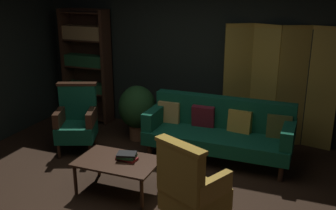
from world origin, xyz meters
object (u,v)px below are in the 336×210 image
potted_plant (137,109)px  book_red_leather (127,159)px  folding_screen (278,84)px  armchair_wing_left (77,120)px  armchair_gilt_accent (191,188)px  book_black_cloth (127,154)px  coffee_table (118,164)px  velvet_couch (219,129)px  book_green_cloth (127,156)px  bookshelf (87,62)px

potted_plant → book_red_leather: 1.68m
folding_screen → armchair_wing_left: size_ratio=1.83×
armchair_gilt_accent → book_black_cloth: bearing=154.1°
coffee_table → book_black_cloth: bearing=33.1°
armchair_wing_left → book_red_leather: armchair_wing_left is taller
velvet_couch → book_red_leather: (-0.82, -1.36, -0.02)m
velvet_couch → book_green_cloth: velvet_couch is taller
velvet_couch → book_green_cloth: size_ratio=9.77×
book_red_leather → book_green_cloth: 0.03m
armchair_wing_left → potted_plant: (0.66, 0.75, 0.03)m
velvet_couch → potted_plant: 1.44m
coffee_table → book_red_leather: 0.13m
armchair_gilt_accent → potted_plant: bearing=128.3°
bookshelf → book_red_leather: size_ratio=7.99×
bookshelf → coffee_table: (1.79, -2.16, -0.72)m
coffee_table → book_black_cloth: 0.17m
book_black_cloth → book_green_cloth: bearing=0.0°
armchair_gilt_accent → book_red_leather: (-1.00, 0.48, -0.05)m
armchair_gilt_accent → book_green_cloth: size_ratio=4.79×
armchair_gilt_accent → armchair_wing_left: same height
armchair_wing_left → book_black_cloth: 1.51m
armchair_wing_left → book_green_cloth: size_ratio=4.79×
bookshelf → armchair_wing_left: 1.55m
folding_screen → book_black_cloth: folding_screen is taller
velvet_couch → armchair_gilt_accent: 1.86m
book_red_leather → book_black_cloth: 0.06m
bookshelf → armchair_wing_left: bookshelf is taller
velvet_couch → potted_plant: potted_plant is taller
velvet_couch → book_red_leather: size_ratio=8.26×
velvet_couch → armchair_gilt_accent: (0.18, -1.85, 0.03)m
coffee_table → armchair_gilt_accent: armchair_gilt_accent is taller
coffee_table → book_black_cloth: size_ratio=4.31×
bookshelf → coffee_table: bookshelf is taller
folding_screen → book_green_cloth: size_ratio=8.76×
folding_screen → potted_plant: (-2.12, -0.67, -0.46)m
coffee_table → bookshelf: bearing=129.6°
bookshelf → book_black_cloth: bearing=-48.1°
bookshelf → book_red_leather: (1.88, -2.10, -0.66)m
armchair_wing_left → potted_plant: bearing=48.4°
bookshelf → armchair_wing_left: (0.61, -1.29, -0.61)m
bookshelf → book_green_cloth: bearing=-48.1°
folding_screen → book_green_cloth: (-1.51, -2.23, -0.52)m
armchair_wing_left → book_green_cloth: 1.51m
bookshelf → potted_plant: bookshelf is taller
bookshelf → book_red_leather: bearing=-48.1°
bookshelf → armchair_gilt_accent: (2.88, -2.58, -0.61)m
coffee_table → potted_plant: size_ratio=1.10×
coffee_table → armchair_wing_left: (-1.18, 0.87, 0.12)m
velvet_couch → armchair_wing_left: (-2.09, -0.55, 0.03)m
folding_screen → bookshelf: (-3.39, -0.13, 0.11)m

